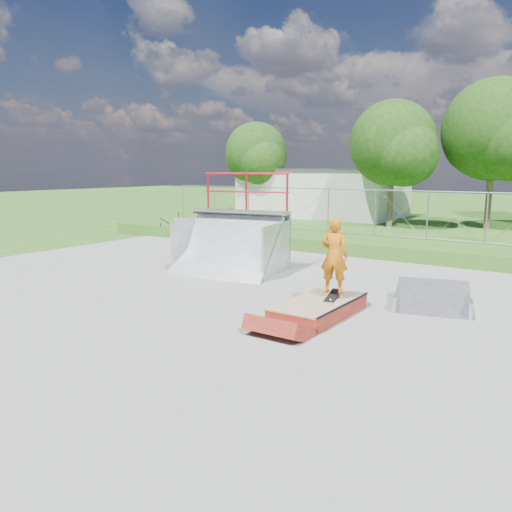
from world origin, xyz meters
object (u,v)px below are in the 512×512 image
Objects in this scene: grind_box at (319,309)px; flat_bank_ramp at (432,298)px; quarter_pipe at (229,224)px; skater at (334,259)px.

flat_bank_ramp is at bearing 48.68° from grind_box.
quarter_pipe reaches higher than grind_box.
flat_bank_ramp is 1.03× the size of skater.
quarter_pipe reaches higher than flat_bank_ramp.
skater reaches higher than flat_bank_ramp.
flat_bank_ramp is (6.10, -0.61, -1.24)m from quarter_pipe.
quarter_pipe is at bearing 150.08° from grind_box.
grind_box is 1.11m from skater.
grind_box is 0.81× the size of quarter_pipe.
quarter_pipe is (-4.29, 2.59, 1.31)m from grind_box.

